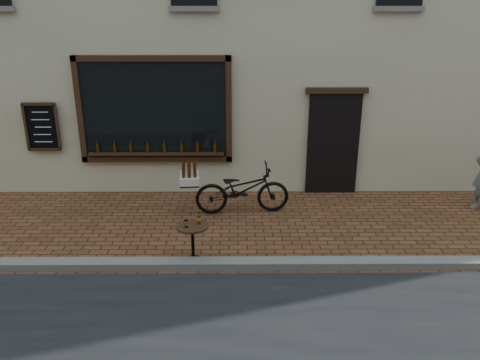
{
  "coord_description": "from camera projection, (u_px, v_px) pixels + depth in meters",
  "views": [
    {
      "loc": [
        -0.17,
        -6.27,
        3.79
      ],
      "look_at": [
        -0.12,
        1.2,
        1.1
      ],
      "focal_mm": 35.0,
      "sensor_mm": 36.0,
      "label": 1
    }
  ],
  "objects": [
    {
      "name": "cargo_bicycle",
      "position": [
        240.0,
        189.0,
        9.22
      ],
      "size": [
        2.19,
        0.82,
        1.04
      ],
      "rotation": [
        0.0,
        0.0,
        1.67
      ],
      "color": "black",
      "rests_on": "ground"
    },
    {
      "name": "kerb",
      "position": [
        248.0,
        264.0,
        7.35
      ],
      "size": [
        90.0,
        0.25,
        0.12
      ],
      "primitive_type": "cube",
      "color": "slate",
      "rests_on": "ground"
    },
    {
      "name": "bistro_table",
      "position": [
        193.0,
        236.0,
        7.35
      ],
      "size": [
        0.51,
        0.51,
        0.88
      ],
      "color": "black",
      "rests_on": "ground"
    },
    {
      "name": "ground",
      "position": [
        248.0,
        274.0,
        7.18
      ],
      "size": [
        90.0,
        90.0,
        0.0
      ],
      "primitive_type": "plane",
      "color": "#56311B",
      "rests_on": "ground"
    }
  ]
}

